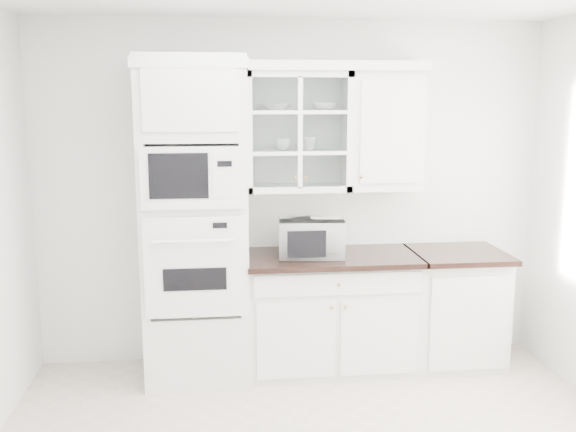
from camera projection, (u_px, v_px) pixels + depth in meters
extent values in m
cube|color=white|center=(291.00, 194.00, 5.10)|extent=(4.00, 0.02, 2.70)
cube|color=white|center=(195.00, 222.00, 4.74)|extent=(0.76, 0.65, 2.40)
cube|color=white|center=(195.00, 268.00, 4.46)|extent=(0.70, 0.03, 0.72)
cube|color=black|center=(195.00, 279.00, 4.46)|extent=(0.44, 0.01, 0.16)
cube|color=white|center=(192.00, 178.00, 4.35)|extent=(0.70, 0.03, 0.43)
cube|color=black|center=(179.00, 176.00, 4.32)|extent=(0.40, 0.01, 0.31)
cube|color=white|center=(331.00, 314.00, 5.02)|extent=(1.30, 0.60, 0.88)
cube|color=black|center=(332.00, 258.00, 4.90)|extent=(1.32, 0.67, 0.04)
cube|color=white|center=(454.00, 309.00, 5.12)|extent=(0.70, 0.60, 0.88)
cube|color=black|center=(458.00, 254.00, 5.00)|extent=(0.72, 0.67, 0.04)
cube|color=white|center=(297.00, 132.00, 4.86)|extent=(0.80, 0.33, 0.90)
cube|color=white|center=(297.00, 151.00, 4.89)|extent=(0.74, 0.29, 0.02)
cube|color=white|center=(297.00, 112.00, 4.84)|extent=(0.74, 0.29, 0.02)
cube|color=white|center=(384.00, 131.00, 4.94)|extent=(0.55, 0.33, 0.90)
cube|color=white|center=(284.00, 66.00, 4.74)|extent=(2.14, 0.38, 0.07)
imported|color=white|center=(311.00, 237.00, 4.86)|extent=(0.53, 0.45, 0.28)
imported|color=white|center=(277.00, 107.00, 4.81)|extent=(0.27, 0.27, 0.05)
imported|color=white|center=(324.00, 106.00, 4.87)|extent=(0.21, 0.21, 0.06)
imported|color=white|center=(283.00, 144.00, 4.87)|extent=(0.15, 0.15, 0.09)
imported|color=white|center=(309.00, 143.00, 4.89)|extent=(0.13, 0.13, 0.11)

